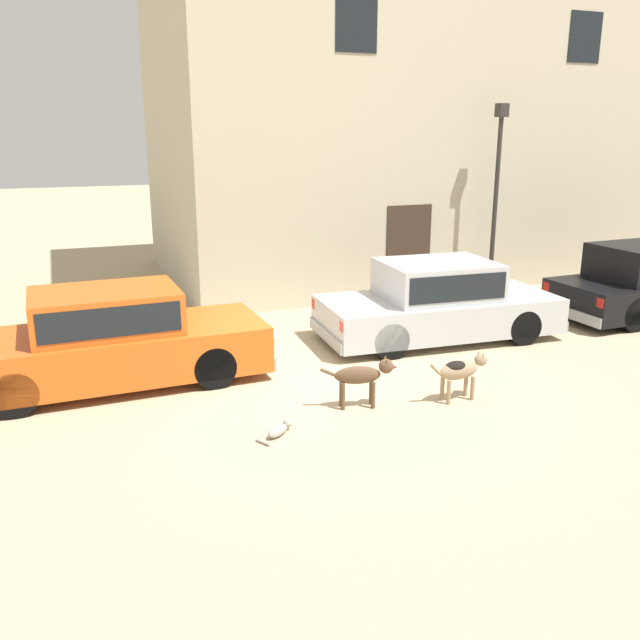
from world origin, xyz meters
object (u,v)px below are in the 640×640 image
Objects in this scene: stray_dog_spotted at (364,375)px; stray_cat at (279,430)px; parked_sedan_nearest at (110,338)px; parked_sedan_second at (438,301)px; stray_dog_tan at (461,370)px; street_lamp at (497,178)px.

stray_cat is at bearing -147.95° from stray_dog_spotted.
stray_dog_spotted is at bearing -18.45° from stray_cat.
parked_sedan_second is (5.71, 0.22, -0.01)m from parked_sedan_nearest.
stray_cat is at bearing -57.04° from parked_sedan_nearest.
stray_dog_spotted is at bearing 166.76° from stray_dog_tan.
street_lamp is (8.48, 2.51, 1.96)m from parked_sedan_nearest.
stray_dog_tan is (1.37, -0.27, -0.02)m from stray_dog_spotted.
stray_cat is (-3.95, -2.81, -0.63)m from parked_sedan_second.
street_lamp reaches higher than stray_cat.
stray_cat is (1.76, -2.60, -0.64)m from parked_sedan_nearest.
parked_sedan_second reaches higher than stray_dog_tan.
parked_sedan_second reaches higher than stray_cat.
parked_sedan_second is at bearing -140.39° from street_lamp.
parked_sedan_nearest is 1.11× the size of street_lamp.
parked_sedan_second is 3.53m from stray_dog_spotted.
stray_dog_tan is at bearing -110.71° from parked_sedan_second.
stray_dog_spotted is at bearing -138.85° from street_lamp.
street_lamp is at bearing 48.95° from stray_dog_tan.
stray_dog_tan is 2.76m from stray_cat.
parked_sedan_nearest is 3.20m from stray_cat.
parked_sedan_nearest reaches higher than stray_dog_tan.
stray_cat is at bearing -140.62° from parked_sedan_second.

